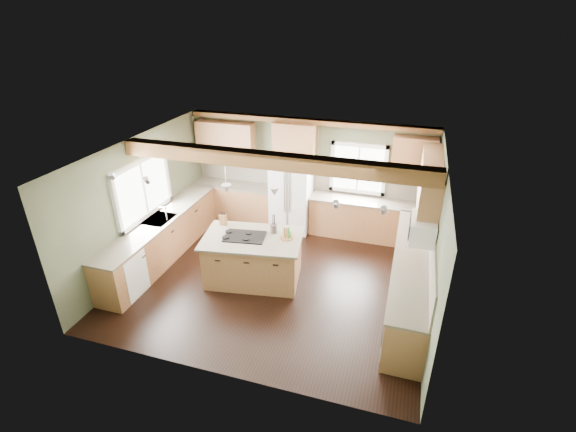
% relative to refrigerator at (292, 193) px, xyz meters
% --- Properties ---
extents(floor, '(5.60, 5.60, 0.00)m').
position_rel_refrigerator_xyz_m(floor, '(0.30, -2.12, -0.90)').
color(floor, black).
rests_on(floor, ground).
extents(ceiling, '(5.60, 5.60, 0.00)m').
position_rel_refrigerator_xyz_m(ceiling, '(0.30, -2.12, 1.70)').
color(ceiling, silver).
rests_on(ceiling, wall_back).
extents(wall_back, '(5.60, 0.00, 5.60)m').
position_rel_refrigerator_xyz_m(wall_back, '(0.30, 0.38, 0.40)').
color(wall_back, '#454C36').
rests_on(wall_back, ground).
extents(wall_left, '(0.00, 5.00, 5.00)m').
position_rel_refrigerator_xyz_m(wall_left, '(-2.50, -2.12, 0.40)').
color(wall_left, '#454C36').
rests_on(wall_left, ground).
extents(wall_right, '(0.00, 5.00, 5.00)m').
position_rel_refrigerator_xyz_m(wall_right, '(3.10, -2.12, 0.40)').
color(wall_right, '#454C36').
rests_on(wall_right, ground).
extents(ceiling_beam, '(5.55, 0.26, 0.26)m').
position_rel_refrigerator_xyz_m(ceiling_beam, '(0.30, -2.23, 1.57)').
color(ceiling_beam, '#543518').
rests_on(ceiling_beam, ceiling).
extents(soffit_trim, '(5.55, 0.20, 0.10)m').
position_rel_refrigerator_xyz_m(soffit_trim, '(0.30, 0.28, 1.64)').
color(soffit_trim, '#543518').
rests_on(soffit_trim, ceiling).
extents(backsplash_back, '(5.58, 0.03, 0.58)m').
position_rel_refrigerator_xyz_m(backsplash_back, '(0.30, 0.36, 0.31)').
color(backsplash_back, brown).
rests_on(backsplash_back, wall_back).
extents(backsplash_right, '(0.03, 3.70, 0.58)m').
position_rel_refrigerator_xyz_m(backsplash_right, '(3.08, -2.07, 0.31)').
color(backsplash_right, brown).
rests_on(backsplash_right, wall_right).
extents(base_cab_back_left, '(2.02, 0.60, 0.88)m').
position_rel_refrigerator_xyz_m(base_cab_back_left, '(-1.49, 0.08, -0.46)').
color(base_cab_back_left, brown).
rests_on(base_cab_back_left, floor).
extents(counter_back_left, '(2.06, 0.64, 0.04)m').
position_rel_refrigerator_xyz_m(counter_back_left, '(-1.49, 0.08, 0.00)').
color(counter_back_left, brown).
rests_on(counter_back_left, base_cab_back_left).
extents(base_cab_back_right, '(2.62, 0.60, 0.88)m').
position_rel_refrigerator_xyz_m(base_cab_back_right, '(1.79, 0.08, -0.46)').
color(base_cab_back_right, brown).
rests_on(base_cab_back_right, floor).
extents(counter_back_right, '(2.66, 0.64, 0.04)m').
position_rel_refrigerator_xyz_m(counter_back_right, '(1.79, 0.08, 0.00)').
color(counter_back_right, brown).
rests_on(counter_back_right, base_cab_back_right).
extents(base_cab_left, '(0.60, 3.70, 0.88)m').
position_rel_refrigerator_xyz_m(base_cab_left, '(-2.20, -2.07, -0.46)').
color(base_cab_left, brown).
rests_on(base_cab_left, floor).
extents(counter_left, '(0.64, 3.74, 0.04)m').
position_rel_refrigerator_xyz_m(counter_left, '(-2.20, -2.07, 0.00)').
color(counter_left, brown).
rests_on(counter_left, base_cab_left).
extents(base_cab_right, '(0.60, 3.70, 0.88)m').
position_rel_refrigerator_xyz_m(base_cab_right, '(2.80, -2.07, -0.46)').
color(base_cab_right, brown).
rests_on(base_cab_right, floor).
extents(counter_right, '(0.64, 3.74, 0.04)m').
position_rel_refrigerator_xyz_m(counter_right, '(2.80, -2.07, 0.00)').
color(counter_right, brown).
rests_on(counter_right, base_cab_right).
extents(upper_cab_back_left, '(1.40, 0.35, 0.90)m').
position_rel_refrigerator_xyz_m(upper_cab_back_left, '(-1.69, 0.21, 1.05)').
color(upper_cab_back_left, brown).
rests_on(upper_cab_back_left, wall_back).
extents(upper_cab_over_fridge, '(0.96, 0.35, 0.70)m').
position_rel_refrigerator_xyz_m(upper_cab_over_fridge, '(-0.00, 0.21, 1.25)').
color(upper_cab_over_fridge, brown).
rests_on(upper_cab_over_fridge, wall_back).
extents(upper_cab_right, '(0.35, 2.20, 0.90)m').
position_rel_refrigerator_xyz_m(upper_cab_right, '(2.92, -1.22, 1.05)').
color(upper_cab_right, brown).
rests_on(upper_cab_right, wall_right).
extents(upper_cab_back_corner, '(0.90, 0.35, 0.90)m').
position_rel_refrigerator_xyz_m(upper_cab_back_corner, '(2.60, 0.21, 1.05)').
color(upper_cab_back_corner, brown).
rests_on(upper_cab_back_corner, wall_back).
extents(window_left, '(0.04, 1.60, 1.05)m').
position_rel_refrigerator_xyz_m(window_left, '(-2.48, -2.07, 0.65)').
color(window_left, white).
rests_on(window_left, wall_left).
extents(window_back, '(1.10, 0.04, 1.00)m').
position_rel_refrigerator_xyz_m(window_back, '(1.45, 0.36, 0.65)').
color(window_back, white).
rests_on(window_back, wall_back).
extents(sink, '(0.50, 0.65, 0.03)m').
position_rel_refrigerator_xyz_m(sink, '(-2.20, -2.07, 0.01)').
color(sink, '#262628').
rests_on(sink, counter_left).
extents(faucet, '(0.02, 0.02, 0.28)m').
position_rel_refrigerator_xyz_m(faucet, '(-2.02, -2.07, 0.15)').
color(faucet, '#B2B2B7').
rests_on(faucet, sink).
extents(dishwasher, '(0.60, 0.60, 0.84)m').
position_rel_refrigerator_xyz_m(dishwasher, '(-2.19, -3.37, -0.47)').
color(dishwasher, white).
rests_on(dishwasher, floor).
extents(oven, '(0.60, 0.72, 0.84)m').
position_rel_refrigerator_xyz_m(oven, '(2.79, -3.37, -0.47)').
color(oven, white).
rests_on(oven, floor).
extents(microwave, '(0.40, 0.70, 0.38)m').
position_rel_refrigerator_xyz_m(microwave, '(2.88, -2.17, 0.65)').
color(microwave, white).
rests_on(microwave, wall_right).
extents(pendant_left, '(0.18, 0.18, 0.16)m').
position_rel_refrigerator_xyz_m(pendant_left, '(-0.53, -2.30, 0.98)').
color(pendant_left, '#B2B2B7').
rests_on(pendant_left, ceiling).
extents(pendant_right, '(0.18, 0.18, 0.16)m').
position_rel_refrigerator_xyz_m(pendant_right, '(0.33, -2.17, 0.98)').
color(pendant_right, '#B2B2B7').
rests_on(pendant_right, ceiling).
extents(refrigerator, '(0.90, 0.74, 1.80)m').
position_rel_refrigerator_xyz_m(refrigerator, '(0.00, 0.00, 0.00)').
color(refrigerator, silver).
rests_on(refrigerator, floor).
extents(island, '(1.88, 1.32, 0.88)m').
position_rel_refrigerator_xyz_m(island, '(-0.10, -2.23, -0.46)').
color(island, olive).
rests_on(island, floor).
extents(island_top, '(2.01, 1.45, 0.04)m').
position_rel_refrigerator_xyz_m(island_top, '(-0.10, -2.23, 0.00)').
color(island_top, brown).
rests_on(island_top, island).
extents(cooktop, '(0.82, 0.61, 0.02)m').
position_rel_refrigerator_xyz_m(cooktop, '(-0.24, -2.26, 0.03)').
color(cooktop, black).
rests_on(cooktop, island_top).
extents(knife_block, '(0.14, 0.11, 0.22)m').
position_rel_refrigerator_xyz_m(knife_block, '(-0.84, -1.92, 0.13)').
color(knife_block, brown).
rests_on(knife_block, island_top).
extents(utensil_crock, '(0.13, 0.13, 0.17)m').
position_rel_refrigerator_xyz_m(utensil_crock, '(0.22, -1.94, 0.11)').
color(utensil_crock, '#48403A').
rests_on(utensil_crock, island_top).
extents(bottle_tray, '(0.28, 0.28, 0.23)m').
position_rel_refrigerator_xyz_m(bottle_tray, '(0.52, -2.07, 0.14)').
color(bottle_tray, brown).
rests_on(bottle_tray, island_top).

